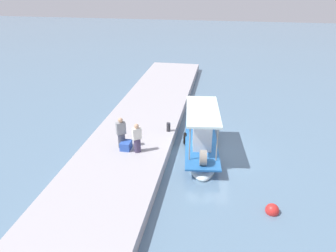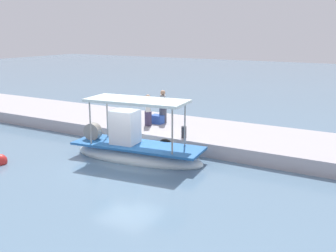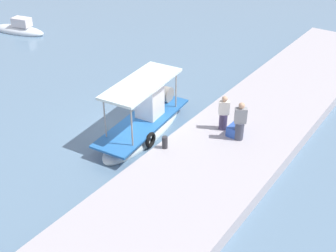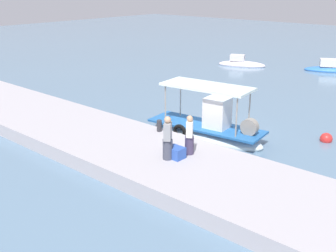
# 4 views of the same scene
# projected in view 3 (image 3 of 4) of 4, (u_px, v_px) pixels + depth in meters

# --- Properties ---
(ground_plane) EXTENTS (120.00, 120.00, 0.00)m
(ground_plane) POSITION_uv_depth(u_px,v_px,m) (136.00, 128.00, 20.38)
(ground_plane) COLOR slate
(dock_quay) EXTENTS (36.00, 4.89, 0.64)m
(dock_quay) POSITION_uv_depth(u_px,v_px,m) (221.00, 156.00, 17.87)
(dock_quay) COLOR #ACA7AD
(dock_quay) RESTS_ON ground_plane
(main_fishing_boat) EXTENTS (6.25, 2.51, 3.02)m
(main_fishing_boat) POSITION_uv_depth(u_px,v_px,m) (145.00, 123.00, 19.85)
(main_fishing_boat) COLOR silver
(main_fishing_boat) RESTS_ON ground_plane
(fisherman_near_bollard) EXTENTS (0.55, 0.57, 1.79)m
(fisherman_near_bollard) POSITION_uv_depth(u_px,v_px,m) (240.00, 123.00, 18.01)
(fisherman_near_bollard) COLOR #414656
(fisherman_near_bollard) RESTS_ON dock_quay
(fisherman_by_crate) EXTENTS (0.51, 0.53, 1.66)m
(fisherman_by_crate) POSITION_uv_depth(u_px,v_px,m) (224.00, 114.00, 18.75)
(fisherman_by_crate) COLOR #403654
(fisherman_by_crate) RESTS_ON dock_quay
(mooring_bollard) EXTENTS (0.24, 0.24, 0.55)m
(mooring_bollard) POSITION_uv_depth(u_px,v_px,m) (165.00, 142.00, 17.68)
(mooring_bollard) COLOR #2D2D33
(mooring_bollard) RESTS_ON dock_quay
(cargo_crate) EXTENTS (0.68, 0.55, 0.46)m
(cargo_crate) POSITION_uv_depth(u_px,v_px,m) (235.00, 130.00, 18.57)
(cargo_crate) COLOR #2F56B6
(cargo_crate) RESTS_ON dock_quay
(marker_buoy) EXTENTS (0.60, 0.60, 0.60)m
(marker_buoy) POSITION_uv_depth(u_px,v_px,m) (147.00, 78.00, 24.96)
(marker_buoy) COLOR red
(marker_buoy) RESTS_ON ground_plane
(moored_boat_far) EXTENTS (2.38, 4.74, 1.45)m
(moored_boat_far) POSITION_uv_depth(u_px,v_px,m) (19.00, 29.00, 32.21)
(moored_boat_far) COLOR silver
(moored_boat_far) RESTS_ON ground_plane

